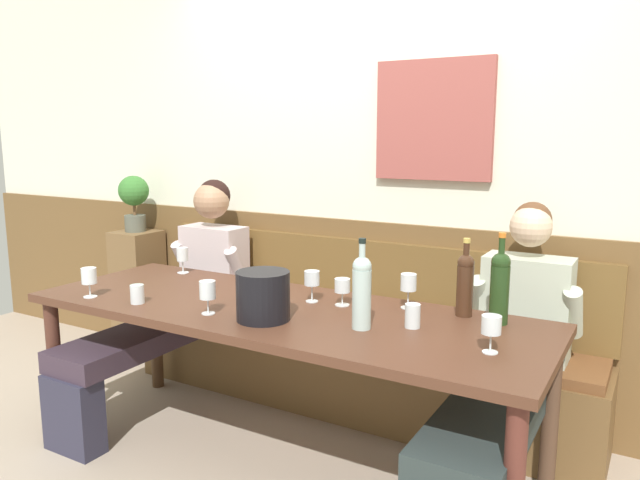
# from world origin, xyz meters

# --- Properties ---
(ground_plane) EXTENTS (6.80, 6.80, 0.02)m
(ground_plane) POSITION_xyz_m (0.00, 0.00, -0.01)
(ground_plane) COLOR tan
(ground_plane) RESTS_ON ground
(room_wall_back) EXTENTS (6.80, 0.12, 2.80)m
(room_wall_back) POSITION_xyz_m (0.00, 1.09, 1.40)
(room_wall_back) COLOR silver
(room_wall_back) RESTS_ON ground
(wood_wainscot_panel) EXTENTS (6.80, 0.03, 1.05)m
(wood_wainscot_panel) POSITION_xyz_m (0.00, 1.04, 0.52)
(wood_wainscot_panel) COLOR brown
(wood_wainscot_panel) RESTS_ON ground
(wall_bench) EXTENTS (2.72, 0.42, 0.94)m
(wall_bench) POSITION_xyz_m (0.00, 0.83, 0.28)
(wall_bench) COLOR brown
(wall_bench) RESTS_ON ground
(dining_table) EXTENTS (2.42, 0.84, 0.76)m
(dining_table) POSITION_xyz_m (0.00, 0.15, 0.68)
(dining_table) COLOR #4F2E1F
(dining_table) RESTS_ON ground
(person_right_seat) EXTENTS (0.50, 1.27, 1.26)m
(person_right_seat) POSITION_xyz_m (-0.93, 0.46, 0.62)
(person_right_seat) COLOR #2B2A3C
(person_right_seat) RESTS_ON ground
(person_center_left_seat) EXTENTS (0.50, 1.26, 1.23)m
(person_center_left_seat) POSITION_xyz_m (0.96, 0.44, 0.59)
(person_center_left_seat) COLOR #30253E
(person_center_left_seat) RESTS_ON ground
(ice_bucket) EXTENTS (0.23, 0.23, 0.21)m
(ice_bucket) POSITION_xyz_m (0.04, -0.03, 0.86)
(ice_bucket) COLOR black
(ice_bucket) RESTS_ON dining_table
(wine_bottle_green_tall) EXTENTS (0.08, 0.08, 0.37)m
(wine_bottle_green_tall) POSITION_xyz_m (0.46, 0.07, 0.92)
(wine_bottle_green_tall) COLOR #ACC4C0
(wine_bottle_green_tall) RESTS_ON dining_table
(wine_bottle_amber_mid) EXTENTS (0.07, 0.07, 0.34)m
(wine_bottle_amber_mid) POSITION_xyz_m (0.77, 0.45, 0.91)
(wine_bottle_amber_mid) COLOR #3D2416
(wine_bottle_amber_mid) RESTS_ON dining_table
(wine_bottle_clear_water) EXTENTS (0.08, 0.08, 0.38)m
(wine_bottle_clear_water) POSITION_xyz_m (0.92, 0.41, 0.92)
(wine_bottle_clear_water) COLOR #203917
(wine_bottle_clear_water) RESTS_ON dining_table
(wine_glass_center_rear) EXTENTS (0.07, 0.07, 0.14)m
(wine_glass_center_rear) POSITION_xyz_m (0.98, 0.05, 0.85)
(wine_glass_center_rear) COLOR silver
(wine_glass_center_rear) RESTS_ON dining_table
(wine_glass_mid_right) EXTENTS (0.07, 0.07, 0.15)m
(wine_glass_mid_right) POSITION_xyz_m (-0.86, 0.46, 0.86)
(wine_glass_mid_right) COLOR silver
(wine_glass_mid_right) RESTS_ON dining_table
(wine_glass_left_end) EXTENTS (0.07, 0.07, 0.16)m
(wine_glass_left_end) POSITION_xyz_m (0.51, 0.44, 0.87)
(wine_glass_left_end) COLOR silver
(wine_glass_left_end) RESTS_ON dining_table
(wine_glass_right_end) EXTENTS (0.06, 0.06, 0.15)m
(wine_glass_right_end) POSITION_xyz_m (-0.20, 0.16, 0.86)
(wine_glass_right_end) COLOR silver
(wine_glass_right_end) RESTS_ON dining_table
(wine_glass_near_bucket) EXTENTS (0.07, 0.07, 0.15)m
(wine_glass_near_bucket) POSITION_xyz_m (-0.21, -0.09, 0.86)
(wine_glass_near_bucket) COLOR silver
(wine_glass_near_bucket) RESTS_ON dining_table
(wine_glass_mid_left) EXTENTS (0.07, 0.07, 0.13)m
(wine_glass_mid_left) POSITION_xyz_m (0.23, 0.33, 0.84)
(wine_glass_mid_left) COLOR silver
(wine_glass_mid_left) RESTS_ON dining_table
(wine_glass_by_bottle) EXTENTS (0.07, 0.07, 0.15)m
(wine_glass_by_bottle) POSITION_xyz_m (0.08, 0.31, 0.87)
(wine_glass_by_bottle) COLOR silver
(wine_glass_by_bottle) RESTS_ON dining_table
(wine_glass_center_front) EXTENTS (0.07, 0.07, 0.14)m
(wine_glass_center_front) POSITION_xyz_m (-0.89, -0.16, 0.85)
(wine_glass_center_front) COLOR silver
(wine_glass_center_front) RESTS_ON dining_table
(water_tumbler_center) EXTENTS (0.06, 0.06, 0.10)m
(water_tumbler_center) POSITION_xyz_m (0.63, 0.18, 0.81)
(water_tumbler_center) COLOR silver
(water_tumbler_center) RESTS_ON dining_table
(water_tumbler_right) EXTENTS (0.06, 0.06, 0.09)m
(water_tumbler_right) POSITION_xyz_m (-0.61, -0.12, 0.80)
(water_tumbler_right) COLOR silver
(water_tumbler_right) RESTS_ON dining_table
(corner_pedestal) EXTENTS (0.28, 0.28, 0.88)m
(corner_pedestal) POSITION_xyz_m (-1.66, 0.86, 0.44)
(corner_pedestal) COLOR brown
(corner_pedestal) RESTS_ON ground
(potted_plant) EXTENTS (0.20, 0.20, 0.38)m
(potted_plant) POSITION_xyz_m (-1.66, 0.86, 1.11)
(potted_plant) COLOR #535648
(potted_plant) RESTS_ON corner_pedestal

